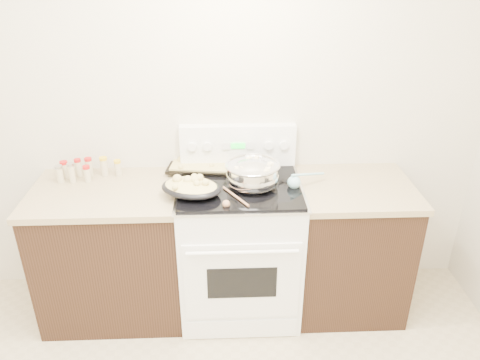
{
  "coord_description": "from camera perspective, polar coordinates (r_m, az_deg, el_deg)",
  "views": [
    {
      "loc": [
        0.24,
        -1.15,
        2.26
      ],
      "look_at": [
        0.35,
        1.37,
        1.0
      ],
      "focal_mm": 35.0,
      "sensor_mm": 36.0,
      "label": 1
    }
  ],
  "objects": [
    {
      "name": "spice_jars",
      "position": [
        3.16,
        -18.45,
        1.22
      ],
      "size": [
        0.39,
        0.14,
        0.13
      ],
      "color": "#BFB28C",
      "rests_on": "counter_left"
    },
    {
      "name": "blue_ladle",
      "position": [
        2.87,
        6.8,
        -0.17
      ],
      "size": [
        0.25,
        0.17,
        0.1
      ],
      "color": "#8AC4CE",
      "rests_on": "kitchen_range"
    },
    {
      "name": "roasting_pan",
      "position": [
        2.77,
        -5.99,
        -0.84
      ],
      "size": [
        0.43,
        0.37,
        0.11
      ],
      "color": "black",
      "rests_on": "kitchen_range"
    },
    {
      "name": "counter_left",
      "position": [
        3.23,
        -15.1,
        -8.38
      ],
      "size": [
        0.93,
        0.67,
        0.92
      ],
      "color": "black",
      "rests_on": "ground"
    },
    {
      "name": "baking_sheet",
      "position": [
        3.14,
        -4.57,
        2.02
      ],
      "size": [
        0.48,
        0.37,
        0.06
      ],
      "color": "black",
      "rests_on": "kitchen_range"
    },
    {
      "name": "wooden_spoon",
      "position": [
        2.68,
        -1.25,
        -2.56
      ],
      "size": [
        0.15,
        0.24,
        0.04
      ],
      "color": "#AF7750",
      "rests_on": "kitchen_range"
    },
    {
      "name": "room_shell",
      "position": [
        1.3,
        -13.01,
        0.37
      ],
      "size": [
        4.1,
        3.6,
        2.75
      ],
      "color": "beige",
      "rests_on": "ground"
    },
    {
      "name": "mixing_bowl",
      "position": [
        2.84,
        1.54,
        0.63
      ],
      "size": [
        0.41,
        0.41,
        0.2
      ],
      "color": "silver",
      "rests_on": "kitchen_range"
    },
    {
      "name": "kitchen_range",
      "position": [
        3.13,
        -0.04,
        -7.94
      ],
      "size": [
        0.78,
        0.73,
        1.22
      ],
      "color": "white",
      "rests_on": "ground"
    },
    {
      "name": "counter_right",
      "position": [
        3.25,
        13.03,
        -7.78
      ],
      "size": [
        0.73,
        0.67,
        0.92
      ],
      "color": "black",
      "rests_on": "ground"
    }
  ]
}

